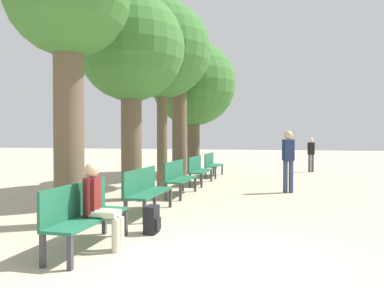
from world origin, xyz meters
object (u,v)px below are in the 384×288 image
tree_row_0 (68,5)px  pedestrian_mid (311,152)px  person_seated (100,203)px  backpack (152,220)px  bench_row_1 (146,188)px  pedestrian_near (288,157)px  bench_row_2 (178,176)px  tree_row_3 (179,63)px  bench_row_0 (83,211)px  bench_row_4 (212,163)px  tree_row_2 (162,51)px  tree_row_4 (193,84)px  bench_row_3 (198,168)px  tree_row_1 (131,51)px

tree_row_0 → pedestrian_mid: size_ratio=3.41×
person_seated → backpack: bearing=67.1°
bench_row_1 → pedestrian_near: bearing=51.9°
person_seated → pedestrian_near: size_ratio=0.70×
backpack → pedestrian_mid: size_ratio=0.30×
bench_row_2 → tree_row_3: 5.37m
pedestrian_mid → bench_row_0: bearing=-107.3°
bench_row_4 → tree_row_3: tree_row_3 is taller
tree_row_2 → bench_row_4: bearing=73.7°
tree_row_0 → tree_row_4: (0.00, 9.63, -0.12)m
tree_row_2 → pedestrian_mid: bearing=51.4°
bench_row_0 → bench_row_3: same height
tree_row_4 → bench_row_2: bearing=-80.5°
bench_row_0 → bench_row_2: 4.96m
tree_row_1 → bench_row_1: bearing=-58.3°
bench_row_2 → backpack: (0.66, -3.93, -0.31)m
bench_row_3 → tree_row_2: size_ratio=0.29×
bench_row_2 → bench_row_4: same height
bench_row_1 → bench_row_3: (0.00, 4.96, 0.00)m
tree_row_2 → pedestrian_near: size_ratio=3.33×
backpack → bench_row_1: bearing=114.5°
tree_row_0 → pedestrian_near: bearing=51.9°
bench_row_3 → bench_row_1: bearing=-90.0°
bench_row_3 → backpack: bench_row_3 is taller
pedestrian_near → tree_row_4: bearing=129.9°
bench_row_3 → tree_row_4: 4.85m
tree_row_4 → tree_row_1: bearing=-90.0°
tree_row_2 → tree_row_4: 4.32m
bench_row_0 → bench_row_1: same height
tree_row_2 → tree_row_4: bearing=90.0°
backpack → bench_row_2: bearing=99.5°
bench_row_3 → tree_row_0: bearing=-99.0°
bench_row_1 → pedestrian_near: size_ratio=0.97×
tree_row_1 → person_seated: tree_row_1 is taller
bench_row_2 → person_seated: bearing=-87.3°
bench_row_1 → person_seated: bearing=-84.5°
tree_row_4 → pedestrian_near: 6.70m
bench_row_3 → tree_row_4: (-0.99, 3.41, 3.30)m
tree_row_1 → tree_row_3: bearing=90.0°
pedestrian_mid → bench_row_2: bearing=-117.0°
bench_row_4 → pedestrian_near: pedestrian_near is taller
tree_row_0 → bench_row_3: bearing=81.0°
tree_row_3 → person_seated: bearing=-81.9°
bench_row_2 → pedestrian_mid: (3.99, 7.84, 0.35)m
tree_row_2 → pedestrian_mid: (4.98, 6.24, -3.44)m
bench_row_4 → person_seated: 9.89m
bench_row_4 → tree_row_2: size_ratio=0.29×
tree_row_2 → pedestrian_near: 5.13m
person_seated → bench_row_3: bearing=91.8°
tree_row_4 → tree_row_2: bearing=-90.0°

